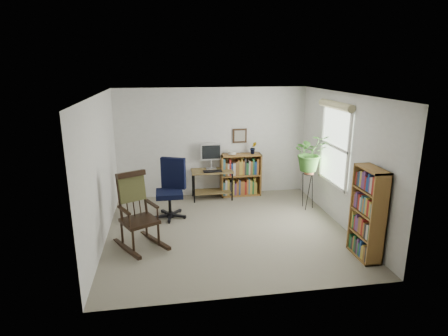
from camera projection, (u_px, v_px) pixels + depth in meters
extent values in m
cube|color=gray|center=(228.00, 230.00, 6.70)|extent=(4.20, 4.00, 0.00)
cube|color=silver|center=(228.00, 94.00, 6.06)|extent=(4.20, 4.00, 0.00)
cube|color=silver|center=(212.00, 142.00, 8.28)|extent=(4.20, 0.00, 2.40)
cube|color=silver|center=(256.00, 209.00, 4.48)|extent=(4.20, 0.00, 2.40)
cube|color=silver|center=(100.00, 171.00, 6.06)|extent=(0.00, 4.00, 2.40)
cube|color=silver|center=(343.00, 161.00, 6.70)|extent=(0.00, 4.00, 2.40)
cube|color=black|center=(213.00, 171.00, 8.02)|extent=(0.40, 0.15, 0.02)
imported|color=#356C26|center=(311.00, 135.00, 7.33)|extent=(1.69, 1.88, 1.46)
imported|color=#356C26|center=(253.00, 151.00, 8.31)|extent=(0.13, 0.24, 0.11)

